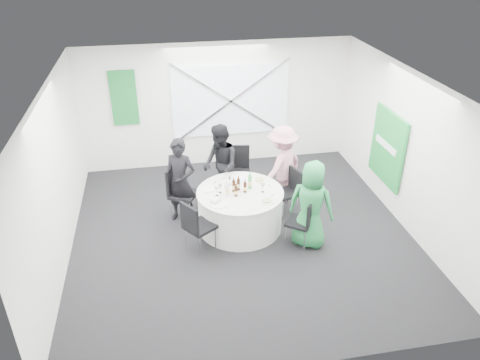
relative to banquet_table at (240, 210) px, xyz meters
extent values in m
plane|color=black|center=(0.00, -0.20, -0.38)|extent=(6.00, 6.00, 0.00)
plane|color=silver|center=(0.00, -0.20, 2.42)|extent=(6.00, 6.00, 0.00)
plane|color=white|center=(0.00, 2.80, 1.02)|extent=(6.00, 0.00, 6.00)
plane|color=white|center=(0.00, -3.20, 1.02)|extent=(6.00, 0.00, 6.00)
plane|color=white|center=(-3.00, -0.20, 1.02)|extent=(0.00, 6.00, 6.00)
plane|color=white|center=(3.00, -0.20, 1.02)|extent=(0.00, 6.00, 6.00)
cube|color=silver|center=(0.30, 2.76, 1.12)|extent=(2.60, 0.03, 1.60)
cube|color=silver|center=(0.30, 2.72, 1.12)|extent=(2.63, 0.05, 1.84)
cube|color=silver|center=(0.30, 2.72, 1.12)|extent=(2.63, 0.05, 1.84)
cube|color=#166F2C|center=(-2.00, 2.75, 1.32)|extent=(0.55, 0.04, 1.20)
cube|color=#1A9136|center=(2.94, 0.40, 0.82)|extent=(0.05, 1.20, 1.40)
cylinder|color=silver|center=(0.00, 0.00, -0.01)|extent=(1.52, 1.52, 0.74)
cylinder|color=silver|center=(0.00, 0.00, 0.37)|extent=(1.56, 1.56, 0.02)
cube|color=black|center=(0.19, 1.15, 0.12)|extent=(0.54, 0.54, 0.06)
cube|color=black|center=(0.22, 1.37, 0.40)|extent=(0.45, 0.12, 0.50)
cylinder|color=silver|center=(0.40, 1.31, -0.14)|extent=(0.02, 0.02, 0.48)
cylinder|color=silver|center=(0.03, 1.37, -0.14)|extent=(0.02, 0.02, 0.48)
cylinder|color=silver|center=(0.34, 0.93, -0.14)|extent=(0.02, 0.02, 0.48)
cylinder|color=silver|center=(-0.03, 1.00, -0.14)|extent=(0.02, 0.02, 0.48)
cube|color=black|center=(-0.97, 0.53, 0.12)|extent=(0.64, 0.64, 0.06)
cube|color=black|center=(-1.17, 0.64, 0.40)|extent=(0.25, 0.41, 0.50)
cylinder|color=silver|center=(-1.05, 0.79, -0.14)|extent=(0.02, 0.02, 0.48)
cylinder|color=silver|center=(-1.23, 0.46, -0.14)|extent=(0.02, 0.02, 0.48)
cylinder|color=silver|center=(-0.72, 0.61, -0.14)|extent=(0.02, 0.02, 0.48)
cylinder|color=silver|center=(-0.90, 0.28, -0.14)|extent=(0.02, 0.02, 0.48)
cube|color=black|center=(0.96, 0.33, 0.06)|extent=(0.52, 0.52, 0.05)
cube|color=black|center=(1.14, 0.39, 0.31)|extent=(0.16, 0.38, 0.44)
cylinder|color=silver|center=(1.17, 0.22, -0.17)|extent=(0.02, 0.02, 0.42)
cylinder|color=silver|center=(1.06, 0.54, -0.17)|extent=(0.02, 0.02, 0.42)
cylinder|color=silver|center=(0.85, 0.11, -0.17)|extent=(0.02, 0.02, 0.42)
cylinder|color=silver|center=(0.74, 0.43, -0.17)|extent=(0.02, 0.02, 0.42)
cube|color=black|center=(0.91, -0.68, 0.06)|extent=(0.58, 0.58, 0.05)
cube|color=black|center=(1.07, -0.80, 0.31)|extent=(0.27, 0.34, 0.44)
cylinder|color=silver|center=(0.95, -0.91, -0.17)|extent=(0.02, 0.02, 0.42)
cylinder|color=silver|center=(1.15, -0.64, -0.17)|extent=(0.02, 0.02, 0.42)
cylinder|color=silver|center=(0.68, -0.71, -0.17)|extent=(0.02, 0.02, 0.42)
cylinder|color=silver|center=(0.88, -0.44, -0.17)|extent=(0.02, 0.02, 0.42)
cube|color=black|center=(-0.79, -0.55, 0.10)|extent=(0.62, 0.62, 0.05)
cube|color=black|center=(-0.96, -0.67, 0.36)|extent=(0.28, 0.37, 0.48)
cylinder|color=silver|center=(-1.04, -0.51, -0.15)|extent=(0.02, 0.02, 0.46)
cylinder|color=silver|center=(-0.83, -0.80, -0.15)|extent=(0.02, 0.02, 0.46)
cylinder|color=silver|center=(-0.74, -0.30, -0.15)|extent=(0.02, 0.02, 0.46)
cylinder|color=silver|center=(-0.54, -0.59, -0.15)|extent=(0.02, 0.02, 0.46)
imported|color=black|center=(-1.02, 0.49, 0.44)|extent=(0.71, 0.61, 1.64)
imported|color=black|center=(-0.21, 1.00, 0.44)|extent=(0.59, 0.86, 1.63)
imported|color=pink|center=(0.97, 0.75, 0.44)|extent=(1.13, 1.03, 1.63)
imported|color=#248543|center=(1.09, -0.70, 0.41)|extent=(0.93, 0.85, 1.59)
cylinder|color=white|center=(0.07, 0.49, 0.39)|extent=(0.28, 0.28, 0.01)
cylinder|color=white|center=(-0.55, 0.21, 0.39)|extent=(0.29, 0.29, 0.01)
cylinder|color=white|center=(0.43, 0.34, 0.39)|extent=(0.26, 0.26, 0.01)
cylinder|color=#839952|center=(0.43, 0.34, 0.41)|extent=(0.17, 0.17, 0.02)
cylinder|color=white|center=(0.39, -0.42, 0.39)|extent=(0.25, 0.25, 0.01)
cylinder|color=#839952|center=(0.39, -0.42, 0.41)|extent=(0.16, 0.16, 0.02)
cylinder|color=white|center=(-0.43, -0.37, 0.39)|extent=(0.28, 0.28, 0.01)
cube|color=silver|center=(-0.48, -0.28, 0.42)|extent=(0.20, 0.20, 0.05)
cylinder|color=#3B190A|center=(-0.11, 0.03, 0.49)|extent=(0.06, 0.06, 0.22)
cylinder|color=#3B190A|center=(-0.11, 0.03, 0.63)|extent=(0.02, 0.02, 0.06)
cylinder|color=#E6D07A|center=(-0.11, 0.03, 0.47)|extent=(0.06, 0.06, 0.08)
cylinder|color=#3B190A|center=(-0.01, 0.08, 0.49)|extent=(0.06, 0.06, 0.22)
cylinder|color=#3B190A|center=(-0.01, 0.08, 0.63)|extent=(0.02, 0.02, 0.06)
cylinder|color=#E6D07A|center=(-0.01, 0.08, 0.47)|extent=(0.06, 0.06, 0.08)
cylinder|color=#3B190A|center=(0.09, -0.03, 0.47)|extent=(0.06, 0.06, 0.19)
cylinder|color=#3B190A|center=(0.09, -0.03, 0.60)|extent=(0.02, 0.02, 0.06)
cylinder|color=#E6D07A|center=(0.09, -0.03, 0.46)|extent=(0.06, 0.06, 0.07)
cylinder|color=#3B190A|center=(-0.10, -0.13, 0.47)|extent=(0.06, 0.06, 0.18)
cylinder|color=#3B190A|center=(-0.10, -0.13, 0.59)|extent=(0.02, 0.02, 0.06)
cylinder|color=#E6D07A|center=(-0.10, -0.13, 0.45)|extent=(0.06, 0.06, 0.06)
cylinder|color=green|center=(0.20, 0.10, 0.51)|extent=(0.08, 0.08, 0.25)
cylinder|color=green|center=(0.20, 0.10, 0.66)|extent=(0.03, 0.03, 0.06)
cylinder|color=#E6D07A|center=(0.20, 0.10, 0.48)|extent=(0.08, 0.08, 0.09)
cylinder|color=silver|center=(-0.25, -0.08, 0.50)|extent=(0.08, 0.08, 0.23)
cylinder|color=silver|center=(-0.25, -0.08, 0.64)|extent=(0.03, 0.03, 0.06)
cylinder|color=#E6D07A|center=(-0.25, -0.08, 0.47)|extent=(0.08, 0.08, 0.08)
cylinder|color=white|center=(0.40, -0.08, 0.38)|extent=(0.06, 0.06, 0.00)
cylinder|color=white|center=(0.40, -0.08, 0.43)|extent=(0.01, 0.01, 0.10)
cone|color=white|center=(0.40, -0.08, 0.51)|extent=(0.07, 0.07, 0.08)
cylinder|color=white|center=(-0.42, -0.06, 0.38)|extent=(0.06, 0.06, 0.00)
cylinder|color=white|center=(-0.42, -0.06, 0.43)|extent=(0.01, 0.01, 0.10)
cone|color=white|center=(-0.42, -0.06, 0.51)|extent=(0.07, 0.07, 0.08)
cylinder|color=white|center=(-0.14, 0.30, 0.38)|extent=(0.06, 0.06, 0.00)
cylinder|color=white|center=(-0.14, 0.30, 0.43)|extent=(0.01, 0.01, 0.10)
cone|color=white|center=(-0.14, 0.30, 0.51)|extent=(0.07, 0.07, 0.08)
cylinder|color=white|center=(-0.35, 0.04, 0.38)|extent=(0.06, 0.06, 0.00)
cylinder|color=white|center=(-0.35, 0.04, 0.43)|extent=(0.01, 0.01, 0.10)
cone|color=white|center=(-0.35, 0.04, 0.51)|extent=(0.07, 0.07, 0.08)
cube|color=silver|center=(-0.54, -0.21, 0.38)|extent=(0.10, 0.13, 0.01)
cube|color=silver|center=(-0.31, -0.48, 0.38)|extent=(0.11, 0.12, 0.01)
cube|color=silver|center=(0.31, -0.49, 0.38)|extent=(0.11, 0.12, 0.01)
cube|color=silver|center=(0.52, -0.25, 0.38)|extent=(0.11, 0.12, 0.01)
cube|color=silver|center=(0.15, 0.56, 0.38)|extent=(0.15, 0.02, 0.01)
cube|color=silver|center=(-0.22, 0.53, 0.38)|extent=(0.15, 0.03, 0.01)
cube|color=silver|center=(0.57, 0.09, 0.38)|extent=(0.08, 0.14, 0.01)
cube|color=silver|center=(0.42, 0.40, 0.38)|extent=(0.08, 0.14, 0.01)
cube|color=silver|center=(-0.40, 0.41, 0.38)|extent=(0.08, 0.14, 0.01)
cube|color=silver|center=(-0.57, 0.09, 0.38)|extent=(0.08, 0.14, 0.01)
camera|label=1|loc=(-1.31, -7.08, 4.57)|focal=35.00mm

